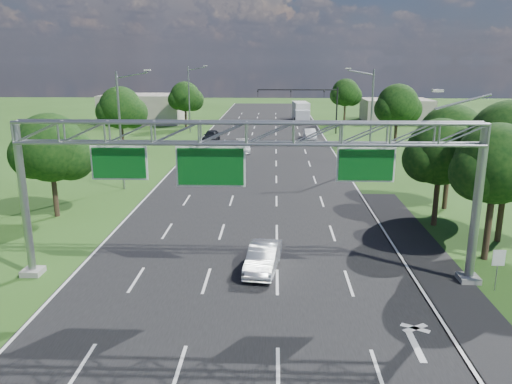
{
  "coord_description": "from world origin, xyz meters",
  "views": [
    {
      "loc": [
        1.59,
        -11.72,
        10.85
      ],
      "look_at": [
        0.58,
        15.38,
        3.69
      ],
      "focal_mm": 35.0,
      "sensor_mm": 36.0,
      "label": 1
    }
  ],
  "objects_px": {
    "silver_sedan": "(263,258)",
    "box_truck": "(301,112)",
    "regulatory_sign": "(498,262)",
    "sign_gantry": "(248,146)",
    "traffic_signal": "(314,99)"
  },
  "relations": [
    {
      "from": "box_truck",
      "to": "regulatory_sign",
      "type": "bearing_deg",
      "value": -89.75
    },
    {
      "from": "sign_gantry",
      "to": "silver_sedan",
      "type": "distance_m",
      "value": 6.3
    },
    {
      "from": "silver_sedan",
      "to": "box_truck",
      "type": "relative_size",
      "value": 0.47
    },
    {
      "from": "regulatory_sign",
      "to": "box_truck",
      "type": "xyz_separation_m",
      "value": [
        -5.98,
        70.07,
        0.12
      ]
    },
    {
      "from": "box_truck",
      "to": "sign_gantry",
      "type": "bearing_deg",
      "value": -99.67
    },
    {
      "from": "silver_sedan",
      "to": "traffic_signal",
      "type": "bearing_deg",
      "value": 90.68
    },
    {
      "from": "silver_sedan",
      "to": "box_truck",
      "type": "height_order",
      "value": "box_truck"
    },
    {
      "from": "sign_gantry",
      "to": "box_truck",
      "type": "relative_size",
      "value": 2.56
    },
    {
      "from": "traffic_signal",
      "to": "box_truck",
      "type": "height_order",
      "value": "traffic_signal"
    },
    {
      "from": "sign_gantry",
      "to": "traffic_signal",
      "type": "relative_size",
      "value": 1.92
    },
    {
      "from": "sign_gantry",
      "to": "box_truck",
      "type": "height_order",
      "value": "sign_gantry"
    },
    {
      "from": "regulatory_sign",
      "to": "box_truck",
      "type": "height_order",
      "value": "box_truck"
    },
    {
      "from": "sign_gantry",
      "to": "regulatory_sign",
      "type": "height_order",
      "value": "sign_gantry"
    },
    {
      "from": "sign_gantry",
      "to": "regulatory_sign",
      "type": "xyz_separation_m",
      "value": [
        12.07,
        -1.02,
        -5.38
      ]
    },
    {
      "from": "silver_sedan",
      "to": "sign_gantry",
      "type": "bearing_deg",
      "value": -117.74
    }
  ]
}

